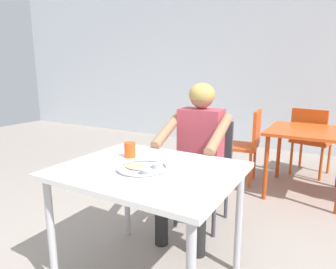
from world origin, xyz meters
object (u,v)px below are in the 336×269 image
at_px(chair_red_left, 247,141).
at_px(chair_red_far, 310,137).
at_px(table_background_red, 307,138).
at_px(chair_foreground, 206,163).
at_px(drinking_cup, 130,149).
at_px(diner_foreground, 196,145).
at_px(thali_tray, 143,168).
at_px(table_foreground, 149,181).

distance_m(chair_red_left, chair_red_far, 0.87).
distance_m(table_background_red, chair_red_far, 0.64).
xyz_separation_m(chair_foreground, chair_red_left, (0.07, 1.07, -0.01)).
height_order(drinking_cup, chair_foreground, chair_foreground).
height_order(chair_foreground, diner_foreground, diner_foreground).
distance_m(table_background_red, chair_red_left, 0.64).
xyz_separation_m(chair_foreground, diner_foreground, (0.01, -0.23, 0.21)).
bearing_deg(chair_red_left, drinking_cup, -98.48).
bearing_deg(thali_tray, table_background_red, 71.09).
xyz_separation_m(table_foreground, drinking_cup, (-0.22, 0.12, 0.14)).
bearing_deg(table_background_red, chair_red_left, 178.57).
xyz_separation_m(diner_foreground, chair_red_far, (0.68, 1.91, -0.22)).
relative_size(chair_foreground, table_background_red, 1.02).
relative_size(table_foreground, chair_foreground, 1.15).
xyz_separation_m(table_foreground, diner_foreground, (-0.01, 0.69, 0.06)).
xyz_separation_m(chair_red_left, chair_red_far, (0.62, 0.62, -0.00)).
bearing_deg(thali_tray, table_foreground, 78.59).
relative_size(table_foreground, table_background_red, 1.18).
relative_size(chair_foreground, chair_red_far, 1.02).
height_order(thali_tray, chair_red_far, chair_red_far).
relative_size(drinking_cup, table_background_red, 0.12).
relative_size(table_background_red, chair_red_far, 1.00).
height_order(table_background_red, chair_red_left, chair_red_left).
relative_size(table_foreground, drinking_cup, 10.16).
distance_m(drinking_cup, table_background_red, 2.07).
relative_size(drinking_cup, diner_foreground, 0.08).
height_order(drinking_cup, diner_foreground, diner_foreground).
height_order(thali_tray, chair_foreground, chair_foreground).
relative_size(chair_red_left, chair_red_far, 1.01).
bearing_deg(chair_red_far, diner_foreground, -109.56).
bearing_deg(chair_red_left, diner_foreground, -92.78).
bearing_deg(chair_red_left, table_background_red, -1.43).
bearing_deg(table_background_red, diner_foreground, -118.33).
height_order(diner_foreground, chair_red_far, diner_foreground).
distance_m(diner_foreground, table_background_red, 1.46).
bearing_deg(chair_foreground, chair_red_far, 67.77).
bearing_deg(table_background_red, drinking_cup, -116.09).
height_order(table_foreground, drinking_cup, drinking_cup).
distance_m(thali_tray, chair_foreground, 0.99).
xyz_separation_m(thali_tray, table_background_red, (0.69, 2.02, -0.14)).
bearing_deg(chair_red_far, chair_red_left, -134.99).
relative_size(thali_tray, drinking_cup, 2.94).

